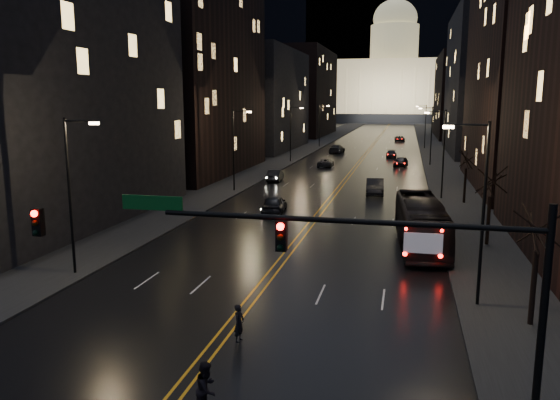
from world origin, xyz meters
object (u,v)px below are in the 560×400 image
Objects in this scene: oncoming_car_a at (274,204)px; pedestrian_b at (207,389)px; traffic_signal at (356,255)px; bus at (421,223)px; pedestrian_a at (239,323)px; oncoming_car_b at (275,175)px; receding_car_a at (375,187)px.

oncoming_car_a is 32.06m from pedestrian_b.
traffic_signal is at bearing 102.83° from oncoming_car_a.
pedestrian_b is at bearing -158.68° from traffic_signal.
bus is 7.31× the size of pedestrian_a.
oncoming_car_b is 0.85× the size of receding_car_a.
receding_car_a reaches higher than oncoming_car_b.
oncoming_car_a is at bearing -128.42° from receding_car_a.
bus reaches higher than oncoming_car_b.
pedestrian_b reaches higher than pedestrian_a.
traffic_signal is 50.95m from oncoming_car_b.
bus is 32.59m from oncoming_car_b.
traffic_signal is 1.46× the size of bus.
bus reaches higher than pedestrian_b.
traffic_signal reaches higher than oncoming_car_a.
pedestrian_a is at bearing 94.97° from oncoming_car_a.
receding_car_a reaches higher than pedestrian_a.
traffic_signal reaches higher than receding_car_a.
pedestrian_a is (-3.39, -37.88, -0.05)m from receding_car_a.
pedestrian_b is (9.88, -50.43, 0.19)m from oncoming_car_b.
traffic_signal is 3.91× the size of oncoming_car_b.
receding_car_a is (-1.67, 41.59, -4.24)m from traffic_signal.
receding_car_a is at bearing 92.30° from traffic_signal.
traffic_signal is at bearing -64.34° from pedestrian_b.
oncoming_car_a is 14.33m from receding_car_a.
pedestrian_a is (9.26, -44.99, 0.08)m from oncoming_car_b.
oncoming_car_a is 0.91× the size of receding_car_a.
oncoming_car_b is at bearing 117.04° from bus.
oncoming_car_b is (-4.42, 18.85, -0.08)m from oncoming_car_a.
traffic_signal reaches higher than pedestrian_a.
oncoming_car_b is at bearing 147.27° from receding_car_a.
bus reaches higher than oncoming_car_a.
receding_car_a is at bearing 146.47° from oncoming_car_b.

